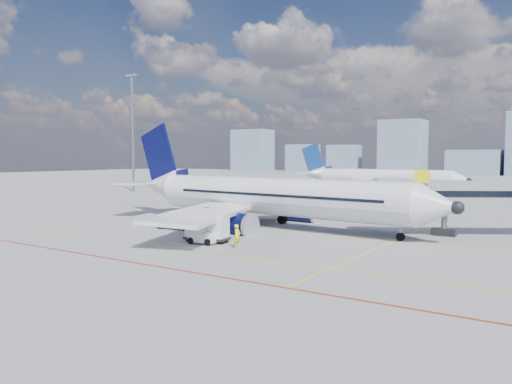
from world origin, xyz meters
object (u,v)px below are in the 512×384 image
belt_loader (177,223)px  baggage_tug (202,235)px  ramp_worker (237,236)px  main_aircraft (262,196)px  second_aircraft (376,178)px  cargo_dolly (207,229)px

belt_loader → baggage_tug: bearing=-38.2°
ramp_worker → belt_loader: bearing=64.7°
main_aircraft → baggage_tug: (1.81, -12.45, -2.43)m
main_aircraft → second_aircraft: size_ratio=1.15×
belt_loader → second_aircraft: bearing=87.0°
second_aircraft → ramp_worker: second_aircraft is taller
belt_loader → main_aircraft: bearing=46.0°
ramp_worker → baggage_tug: bearing=91.1°
main_aircraft → belt_loader: bearing=-125.2°
second_aircraft → cargo_dolly: (8.14, -64.71, -2.05)m
baggage_tug → belt_loader: size_ratio=0.40×
main_aircraft → ramp_worker: (5.50, -12.34, -2.24)m
main_aircraft → baggage_tug: 12.81m
belt_loader → ramp_worker: 12.69m
main_aircraft → baggage_tug: main_aircraft is taller
baggage_tug → belt_loader: (-7.83, 5.42, -0.14)m
cargo_dolly → belt_loader: belt_loader is taller
baggage_tug → cargo_dolly: cargo_dolly is taller
cargo_dolly → ramp_worker: (3.90, -0.88, -0.20)m
baggage_tug → ramp_worker: (3.69, 0.10, 0.19)m
baggage_tug → belt_loader: 9.52m
second_aircraft → baggage_tug: second_aircraft is taller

